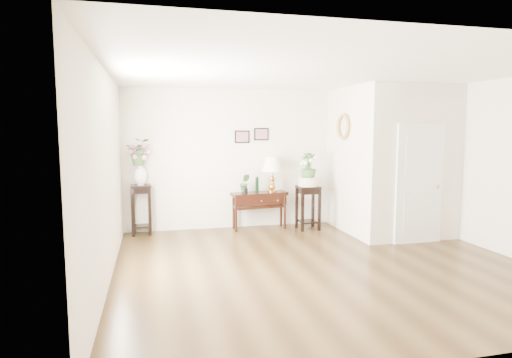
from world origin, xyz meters
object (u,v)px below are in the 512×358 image
object	(u,v)px
console_table	(259,211)
table_lamp	(272,175)
plant_stand_b	(308,208)
plant_stand_a	(141,210)

from	to	relation	value
console_table	table_lamp	size ratio (longest dim) A/B	1.56
plant_stand_b	table_lamp	bearing A→B (deg)	160.28
console_table	plant_stand_b	distance (m)	0.98
plant_stand_a	plant_stand_b	xyz separation A→B (m)	(3.24, -0.35, -0.04)
console_table	table_lamp	world-z (taller)	table_lamp
plant_stand_b	plant_stand_a	bearing A→B (deg)	173.87
table_lamp	plant_stand_a	xyz separation A→B (m)	(-2.55, 0.10, -0.62)
console_table	table_lamp	xyz separation A→B (m)	(0.27, 0.00, 0.72)
table_lamp	plant_stand_b	distance (m)	0.98
console_table	plant_stand_a	size ratio (longest dim) A/B	1.17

